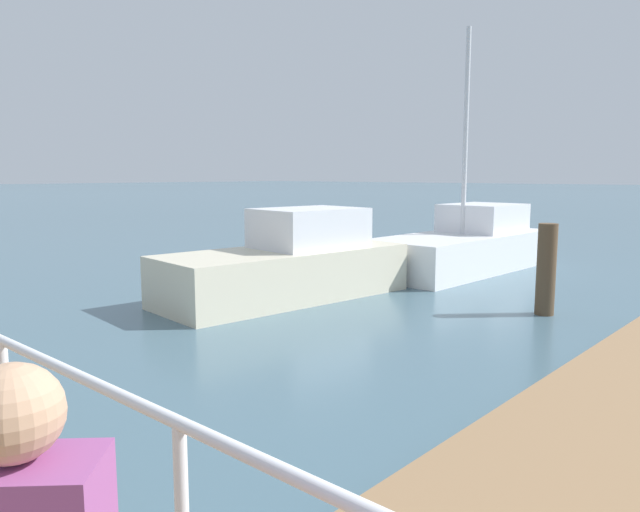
{
  "coord_description": "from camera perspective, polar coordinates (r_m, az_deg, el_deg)",
  "views": [
    {
      "loc": [
        -4.52,
        9.74,
        2.47
      ],
      "look_at": [
        1.38,
        15.02,
        1.39
      ],
      "focal_mm": 33.7,
      "sensor_mm": 36.0,
      "label": 1
    }
  ],
  "objects": [
    {
      "name": "floating_dock",
      "position": [
        6.65,
        26.96,
        -14.04
      ],
      "size": [
        10.04,
        2.0,
        0.18
      ],
      "primitive_type": "cube",
      "color": "#93704C",
      "rests_on": "ground_plane"
    },
    {
      "name": "dock_piling_0",
      "position": [
        11.26,
        20.69,
        -1.2
      ],
      "size": [
        0.33,
        0.33,
        1.62
      ],
      "primitive_type": "cylinder",
      "color": "brown",
      "rests_on": "ground_plane"
    },
    {
      "name": "ground_plane",
      "position": [
        11.48,
        -23.87,
        -5.31
      ],
      "size": [
        300.0,
        300.0,
        0.0
      ],
      "primitive_type": "plane",
      "color": "#476675"
    },
    {
      "name": "moored_boat_1",
      "position": [
        15.97,
        13.67,
        0.98
      ],
      "size": [
        5.81,
        2.31,
        6.05
      ],
      "color": "white",
      "rests_on": "ground_plane"
    },
    {
      "name": "moored_boat_0",
      "position": [
        12.03,
        -2.89,
        -0.78
      ],
      "size": [
        5.34,
        2.54,
        1.78
      ],
      "color": "beige",
      "rests_on": "ground_plane"
    }
  ]
}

